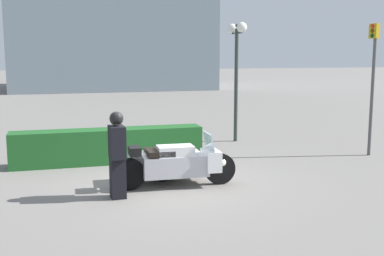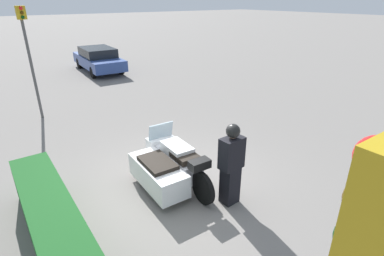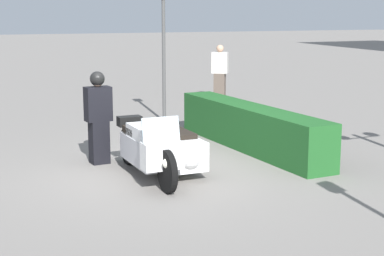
{
  "view_description": "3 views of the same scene",
  "coord_description": "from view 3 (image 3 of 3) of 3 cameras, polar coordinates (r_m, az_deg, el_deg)",
  "views": [
    {
      "loc": [
        -2.17,
        -10.08,
        2.85
      ],
      "look_at": [
        0.77,
        0.28,
        1.19
      ],
      "focal_mm": 45.0,
      "sensor_mm": 36.0,
      "label": 1
    },
    {
      "loc": [
        -4.75,
        2.89,
        3.89
      ],
      "look_at": [
        0.36,
        -0.77,
        1.15
      ],
      "focal_mm": 28.0,
      "sensor_mm": 36.0,
      "label": 2
    },
    {
      "loc": [
        9.45,
        -3.84,
        2.75
      ],
      "look_at": [
        0.91,
        0.29,
        0.93
      ],
      "focal_mm": 55.0,
      "sensor_mm": 36.0,
      "label": 3
    }
  ],
  "objects": [
    {
      "name": "ground_plane",
      "position": [
        10.56,
        -3.59,
        -4.26
      ],
      "size": [
        160.0,
        160.0,
        0.0
      ],
      "primitive_type": "plane",
      "color": "slate"
    },
    {
      "name": "police_motorcycle",
      "position": [
        10.2,
        -2.9,
        -2.03
      ],
      "size": [
        2.7,
        1.28,
        1.17
      ],
      "rotation": [
        0.0,
        0.0,
        -0.03
      ],
      "color": "black",
      "rests_on": "ground"
    },
    {
      "name": "officer_rider",
      "position": [
        11.11,
        -9.07,
        1.23
      ],
      "size": [
        0.31,
        0.49,
        1.74
      ],
      "rotation": [
        0.0,
        0.0,
        -3.09
      ],
      "color": "black",
      "rests_on": "ground"
    },
    {
      "name": "hedge_bush_curbside",
      "position": [
        12.34,
        5.6,
        0.07
      ],
      "size": [
        4.97,
        0.7,
        0.91
      ],
      "primitive_type": "cube",
      "color": "#1E5623",
      "rests_on": "ground"
    },
    {
      "name": "traffic_light_far",
      "position": [
        15.27,
        -2.73,
        9.36
      ],
      "size": [
        0.23,
        0.26,
        3.61
      ],
      "rotation": [
        0.0,
        0.0,
        -0.01
      ],
      "color": "#4C4C4C",
      "rests_on": "ground"
    },
    {
      "name": "pedestrian_bystander",
      "position": [
        19.48,
        2.71,
        5.41
      ],
      "size": [
        0.56,
        0.59,
        1.81
      ],
      "rotation": [
        0.0,
        0.0,
        -0.69
      ],
      "color": "brown",
      "rests_on": "ground"
    }
  ]
}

